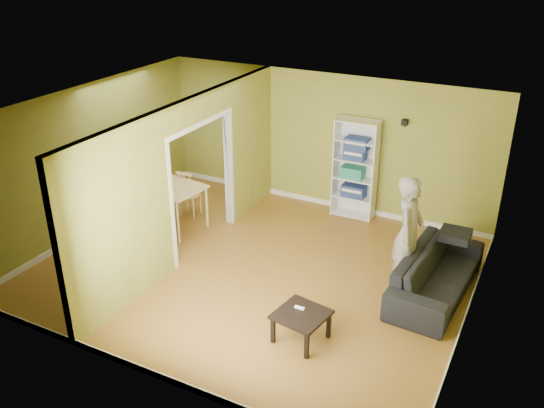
{
  "coord_description": "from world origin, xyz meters",
  "views": [
    {
      "loc": [
        3.85,
        -6.89,
        4.84
      ],
      "look_at": [
        0.2,
        0.2,
        1.1
      ],
      "focal_mm": 38.0,
      "sensor_mm": 36.0,
      "label": 1
    }
  ],
  "objects_px": {
    "chair_left": "(135,194)",
    "chair_near": "(148,215)",
    "chair_far": "(190,192)",
    "person": "(409,224)",
    "bookshelf": "(356,168)",
    "sofa": "(437,268)",
    "coffee_table": "(301,317)",
    "dining_table": "(167,189)"
  },
  "relations": [
    {
      "from": "chair_left",
      "to": "chair_near",
      "type": "bearing_deg",
      "value": 36.89
    },
    {
      "from": "chair_far",
      "to": "person",
      "type": "bearing_deg",
      "value": 166.11
    },
    {
      "from": "bookshelf",
      "to": "chair_far",
      "type": "height_order",
      "value": "bookshelf"
    },
    {
      "from": "sofa",
      "to": "chair_left",
      "type": "distance_m",
      "value": 5.5
    },
    {
      "from": "sofa",
      "to": "chair_left",
      "type": "relative_size",
      "value": 2.14
    },
    {
      "from": "person",
      "to": "chair_near",
      "type": "height_order",
      "value": "person"
    },
    {
      "from": "person",
      "to": "bookshelf",
      "type": "height_order",
      "value": "person"
    },
    {
      "from": "chair_far",
      "to": "bookshelf",
      "type": "bearing_deg",
      "value": -158.98
    },
    {
      "from": "coffee_table",
      "to": "chair_far",
      "type": "xyz_separation_m",
      "value": [
        -3.44,
        2.46,
        0.11
      ]
    },
    {
      "from": "dining_table",
      "to": "coffee_table",
      "type": "bearing_deg",
      "value": -28.19
    },
    {
      "from": "chair_near",
      "to": "chair_far",
      "type": "distance_m",
      "value": 1.2
    },
    {
      "from": "sofa",
      "to": "chair_far",
      "type": "xyz_separation_m",
      "value": [
        -4.74,
        0.54,
        0.04
      ]
    },
    {
      "from": "sofa",
      "to": "bookshelf",
      "type": "bearing_deg",
      "value": 49.15
    },
    {
      "from": "sofa",
      "to": "chair_far",
      "type": "relative_size",
      "value": 2.42
    },
    {
      "from": "bookshelf",
      "to": "dining_table",
      "type": "xyz_separation_m",
      "value": [
        -2.83,
        -2.01,
        -0.2
      ]
    },
    {
      "from": "sofa",
      "to": "chair_left",
      "type": "xyz_separation_m",
      "value": [
        -5.5,
        -0.11,
        0.1
      ]
    },
    {
      "from": "person",
      "to": "bookshelf",
      "type": "bearing_deg",
      "value": 36.66
    },
    {
      "from": "chair_near",
      "to": "chair_far",
      "type": "relative_size",
      "value": 1.08
    },
    {
      "from": "person",
      "to": "chair_left",
      "type": "xyz_separation_m",
      "value": [
        -5.03,
        -0.09,
        -0.52
      ]
    },
    {
      "from": "coffee_table",
      "to": "dining_table",
      "type": "relative_size",
      "value": 0.49
    },
    {
      "from": "dining_table",
      "to": "chair_left",
      "type": "height_order",
      "value": "chair_left"
    },
    {
      "from": "chair_far",
      "to": "coffee_table",
      "type": "bearing_deg",
      "value": 137.99
    },
    {
      "from": "coffee_table",
      "to": "chair_far",
      "type": "bearing_deg",
      "value": 144.42
    },
    {
      "from": "dining_table",
      "to": "chair_near",
      "type": "distance_m",
      "value": 0.67
    },
    {
      "from": "coffee_table",
      "to": "chair_far",
      "type": "relative_size",
      "value": 0.68
    },
    {
      "from": "person",
      "to": "chair_left",
      "type": "distance_m",
      "value": 5.06
    },
    {
      "from": "person",
      "to": "dining_table",
      "type": "height_order",
      "value": "person"
    },
    {
      "from": "bookshelf",
      "to": "chair_near",
      "type": "distance_m",
      "value": 3.85
    },
    {
      "from": "sofa",
      "to": "dining_table",
      "type": "height_order",
      "value": "sofa"
    },
    {
      "from": "coffee_table",
      "to": "sofa",
      "type": "bearing_deg",
      "value": 55.71
    },
    {
      "from": "person",
      "to": "bookshelf",
      "type": "relative_size",
      "value": 1.11
    },
    {
      "from": "sofa",
      "to": "chair_left",
      "type": "bearing_deg",
      "value": 95.02
    },
    {
      "from": "sofa",
      "to": "chair_near",
      "type": "distance_m",
      "value": 4.82
    },
    {
      "from": "bookshelf",
      "to": "dining_table",
      "type": "bearing_deg",
      "value": -144.69
    },
    {
      "from": "person",
      "to": "coffee_table",
      "type": "height_order",
      "value": "person"
    },
    {
      "from": "bookshelf",
      "to": "chair_far",
      "type": "relative_size",
      "value": 2.03
    },
    {
      "from": "chair_near",
      "to": "bookshelf",
      "type": "bearing_deg",
      "value": 30.67
    },
    {
      "from": "coffee_table",
      "to": "chair_far",
      "type": "height_order",
      "value": "chair_far"
    },
    {
      "from": "sofa",
      "to": "coffee_table",
      "type": "bearing_deg",
      "value": 149.56
    },
    {
      "from": "dining_table",
      "to": "chair_far",
      "type": "distance_m",
      "value": 0.64
    },
    {
      "from": "chair_left",
      "to": "chair_near",
      "type": "xyz_separation_m",
      "value": [
        0.73,
        -0.55,
        -0.02
      ]
    },
    {
      "from": "coffee_table",
      "to": "chair_near",
      "type": "distance_m",
      "value": 3.69
    }
  ]
}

